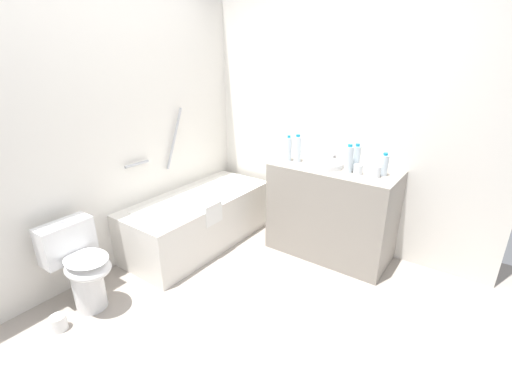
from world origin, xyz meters
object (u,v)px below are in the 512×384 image
object	(u,v)px
water_bottle_2	(289,149)
drinking_glass_0	(377,172)
bathtub	(199,218)
toilet_paper_roll	(59,323)
sink_faucet	(334,158)
water_bottle_0	(384,165)
drinking_glass_1	(358,169)
water_bottle_1	(298,149)
toilet	(80,264)
water_bottle_3	(356,158)
soap_dish	(308,160)
water_bottle_4	(349,159)
sink_basin	(326,164)

from	to	relation	value
water_bottle_2	drinking_glass_0	xyz separation A→B (m)	(0.01, -0.85, -0.07)
bathtub	toilet_paper_roll	distance (m)	1.53
sink_faucet	toilet_paper_roll	world-z (taller)	sink_faucet
water_bottle_0	drinking_glass_1	bearing A→B (deg)	114.84
water_bottle_1	drinking_glass_0	xyz separation A→B (m)	(-0.02, -0.77, -0.08)
toilet_paper_roll	water_bottle_0	bearing A→B (deg)	-35.81
toilet	drinking_glass_1	bearing A→B (deg)	49.64
water_bottle_3	drinking_glass_0	world-z (taller)	water_bottle_3
sink_faucet	drinking_glass_1	distance (m)	0.38
drinking_glass_0	soap_dish	bearing A→B (deg)	83.55
drinking_glass_0	toilet_paper_roll	world-z (taller)	drinking_glass_0
water_bottle_1	drinking_glass_1	bearing A→B (deg)	-92.71
water_bottle_2	soap_dish	distance (m)	0.22
water_bottle_0	drinking_glass_0	size ratio (longest dim) A/B	2.16
water_bottle_3	drinking_glass_0	distance (m)	0.23
toilet_paper_roll	water_bottle_1	bearing A→B (deg)	-19.62
bathtub	toilet_paper_roll	world-z (taller)	bathtub
water_bottle_1	water_bottle_2	xyz separation A→B (m)	(-0.03, 0.08, -0.01)
toilet	soap_dish	bearing A→B (deg)	62.59
toilet	water_bottle_0	distance (m)	2.55
toilet	water_bottle_2	bearing A→B (deg)	65.86
sink_faucet	water_bottle_0	xyz separation A→B (m)	(-0.12, -0.50, 0.06)
water_bottle_4	soap_dish	bearing A→B (deg)	77.52
bathtub	water_bottle_3	world-z (taller)	bathtub
water_bottle_0	sink_basin	bearing A→B (deg)	96.73
bathtub	water_bottle_0	world-z (taller)	bathtub
water_bottle_3	drinking_glass_0	bearing A→B (deg)	-108.26
water_bottle_4	soap_dish	size ratio (longest dim) A/B	2.78
bathtub	toilet_paper_roll	bearing A→B (deg)	-177.61
sink_faucet	drinking_glass_0	size ratio (longest dim) A/B	1.67
toilet_paper_roll	drinking_glass_1	bearing A→B (deg)	-33.44
sink_basin	water_bottle_1	xyz separation A→B (m)	(0.00, 0.30, 0.10)
water_bottle_0	water_bottle_3	bearing A→B (deg)	91.51
water_bottle_1	water_bottle_3	distance (m)	0.56
water_bottle_4	drinking_glass_0	xyz separation A→B (m)	(0.02, -0.24, -0.07)
toilet	drinking_glass_0	distance (m)	2.47
drinking_glass_0	toilet_paper_roll	distance (m)	2.70
bathtub	toilet	xyz separation A→B (m)	(-1.24, 0.02, 0.09)
water_bottle_1	soap_dish	distance (m)	0.15
bathtub	sink_faucet	world-z (taller)	bathtub
water_bottle_0	drinking_glass_1	size ratio (longest dim) A/B	2.43
sink_faucet	toilet	bearing A→B (deg)	150.45
water_bottle_2	water_bottle_3	world-z (taller)	water_bottle_2
water_bottle_2	toilet_paper_roll	distance (m)	2.35
soap_dish	toilet_paper_roll	distance (m)	2.45
toilet	drinking_glass_1	size ratio (longest dim) A/B	8.56
sink_faucet	soap_dish	world-z (taller)	sink_faucet
bathtub	toilet	bearing A→B (deg)	178.87
water_bottle_3	toilet_paper_roll	size ratio (longest dim) A/B	2.12
drinking_glass_1	toilet_paper_roll	bearing A→B (deg)	146.56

